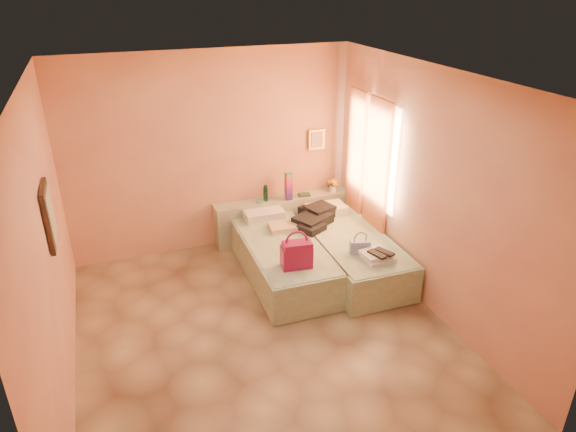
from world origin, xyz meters
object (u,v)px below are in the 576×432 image
(bed_right, at_px, (350,253))
(water_bottle, at_px, (266,193))
(bed_left, at_px, (283,259))
(green_book, at_px, (304,195))
(flower_vase, at_px, (333,184))
(headboard_ledge, at_px, (283,218))
(magenta_handbag, at_px, (297,254))
(towel_stack, at_px, (378,256))
(blue_handbag, at_px, (360,247))

(bed_right, xyz_separation_m, water_bottle, (-0.79, 1.20, 0.52))
(bed_left, height_order, bed_right, same)
(green_book, relative_size, flower_vase, 0.67)
(bed_right, xyz_separation_m, green_book, (-0.19, 1.19, 0.41))
(bed_right, height_order, flower_vase, flower_vase)
(headboard_ledge, xyz_separation_m, magenta_handbag, (-0.43, -1.66, 0.34))
(towel_stack, bearing_deg, blue_handbag, 117.01)
(towel_stack, bearing_deg, bed_right, 92.77)
(green_book, xyz_separation_m, flower_vase, (0.46, -0.01, 0.11))
(towel_stack, bearing_deg, green_book, 96.94)
(water_bottle, relative_size, flower_vase, 0.94)
(green_book, height_order, blue_handbag, green_book)
(magenta_handbag, distance_m, towel_stack, 1.01)
(bed_left, bearing_deg, blue_handbag, -34.39)
(headboard_ledge, height_order, flower_vase, flower_vase)
(bed_left, height_order, flower_vase, flower_vase)
(magenta_handbag, bearing_deg, flower_vase, 59.21)
(green_book, xyz_separation_m, blue_handbag, (0.10, -1.59, -0.08))
(bed_left, relative_size, bed_right, 1.00)
(bed_right, bearing_deg, headboard_ledge, 114.20)
(headboard_ledge, distance_m, bed_right, 1.33)
(headboard_ledge, xyz_separation_m, bed_left, (-0.38, -1.05, -0.08))
(headboard_ledge, distance_m, blue_handbag, 1.70)
(green_book, distance_m, towel_stack, 1.85)
(towel_stack, bearing_deg, flower_vase, 82.51)
(headboard_ledge, height_order, bed_right, headboard_ledge)
(headboard_ledge, height_order, blue_handbag, blue_handbag)
(bed_right, xyz_separation_m, magenta_handbag, (-0.95, -0.45, 0.42))
(blue_handbag, bearing_deg, flower_vase, 94.57)
(bed_right, bearing_deg, bed_left, 170.40)
(green_book, bearing_deg, flower_vase, 6.09)
(bed_right, bearing_deg, blue_handbag, -101.67)
(bed_right, height_order, water_bottle, water_bottle)
(magenta_handbag, bearing_deg, blue_handbag, 8.91)
(blue_handbag, bearing_deg, bed_right, 94.90)
(bed_left, distance_m, towel_stack, 1.27)
(headboard_ledge, bearing_deg, magenta_handbag, -104.46)
(magenta_handbag, height_order, blue_handbag, magenta_handbag)
(headboard_ledge, distance_m, flower_vase, 0.92)
(water_bottle, height_order, flower_vase, flower_vase)
(bed_right, bearing_deg, magenta_handbag, -154.09)
(flower_vase, bearing_deg, green_book, 178.41)
(headboard_ledge, relative_size, blue_handbag, 8.20)
(water_bottle, bearing_deg, towel_stack, -65.85)
(bed_right, xyz_separation_m, flower_vase, (0.27, 1.17, 0.53))
(bed_right, height_order, magenta_handbag, magenta_handbag)
(magenta_handbag, bearing_deg, green_book, 71.27)
(bed_left, bearing_deg, flower_vase, 41.60)
(flower_vase, bearing_deg, bed_left, -139.24)
(water_bottle, xyz_separation_m, green_book, (0.60, -0.01, -0.10))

